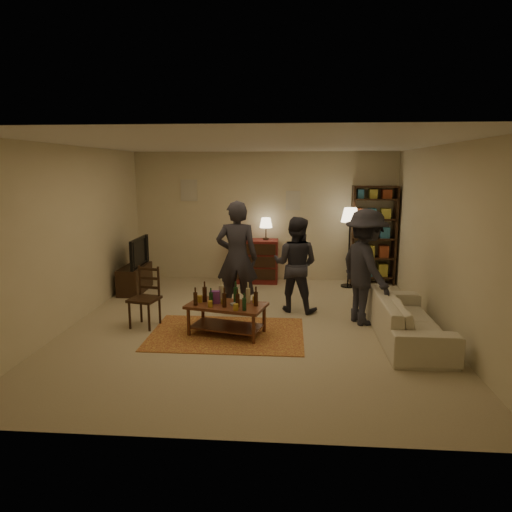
# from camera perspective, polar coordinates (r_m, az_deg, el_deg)

# --- Properties ---
(floor) EXTENTS (6.00, 6.00, 0.00)m
(floor) POSITION_cam_1_polar(r_m,az_deg,el_deg) (7.04, -0.42, -8.68)
(floor) COLOR #C6B793
(floor) RESTS_ON ground
(room_shell) EXTENTS (6.00, 6.00, 6.00)m
(room_shell) POSITION_cam_1_polar(r_m,az_deg,el_deg) (9.68, -2.82, 7.66)
(room_shell) COLOR beige
(room_shell) RESTS_ON ground
(rug) EXTENTS (2.20, 1.50, 0.01)m
(rug) POSITION_cam_1_polar(r_m,az_deg,el_deg) (6.71, -3.65, -9.66)
(rug) COLOR maroon
(rug) RESTS_ON ground
(coffee_table) EXTENTS (1.21, 0.85, 0.79)m
(coffee_table) POSITION_cam_1_polar(r_m,az_deg,el_deg) (6.58, -3.71, -6.44)
(coffee_table) COLOR brown
(coffee_table) RESTS_ON ground
(dining_chair) EXTENTS (0.48, 0.48, 0.92)m
(dining_chair) POSITION_cam_1_polar(r_m,az_deg,el_deg) (7.11, -13.58, -4.73)
(dining_chair) COLOR #332011
(dining_chair) RESTS_ON ground
(tv_stand) EXTENTS (0.40, 1.00, 1.06)m
(tv_stand) POSITION_cam_1_polar(r_m,az_deg,el_deg) (9.14, -14.91, -1.94)
(tv_stand) COLOR #332011
(tv_stand) RESTS_ON ground
(dresser) EXTENTS (1.00, 0.50, 1.36)m
(dresser) POSITION_cam_1_polar(r_m,az_deg,el_deg) (9.54, -0.22, -0.49)
(dresser) COLOR maroon
(dresser) RESTS_ON ground
(bookshelf) EXTENTS (0.90, 0.34, 2.02)m
(bookshelf) POSITION_cam_1_polar(r_m,az_deg,el_deg) (9.63, 14.44, 2.65)
(bookshelf) COLOR #332011
(bookshelf) RESTS_ON ground
(floor_lamp) EXTENTS (0.36, 0.36, 1.60)m
(floor_lamp) POSITION_cam_1_polar(r_m,az_deg,el_deg) (9.21, 11.68, 4.38)
(floor_lamp) COLOR black
(floor_lamp) RESTS_ON ground
(sofa) EXTENTS (0.81, 2.08, 0.61)m
(sofa) POSITION_cam_1_polar(r_m,az_deg,el_deg) (6.75, 18.42, -7.42)
(sofa) COLOR beige
(sofa) RESTS_ON ground
(person_left) EXTENTS (0.69, 0.46, 1.86)m
(person_left) POSITION_cam_1_polar(r_m,az_deg,el_deg) (7.40, -2.39, -0.25)
(person_left) COLOR #292830
(person_left) RESTS_ON ground
(person_right) EXTENTS (0.91, 0.80, 1.59)m
(person_right) POSITION_cam_1_polar(r_m,az_deg,el_deg) (7.58, 4.95, -1.06)
(person_right) COLOR #2A2A32
(person_right) RESTS_ON ground
(person_by_sofa) EXTENTS (1.03, 1.30, 1.77)m
(person_by_sofa) POSITION_cam_1_polar(r_m,az_deg,el_deg) (7.12, 13.52, -1.36)
(person_by_sofa) COLOR #25252D
(person_by_sofa) RESTS_ON ground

